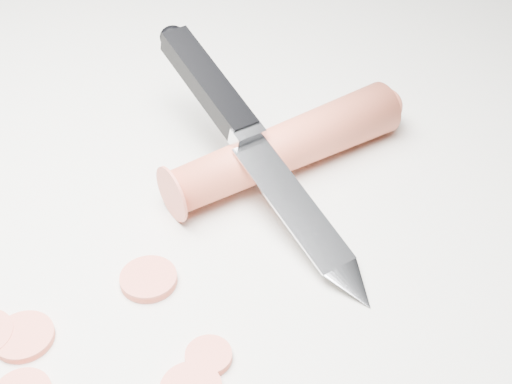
{
  "coord_description": "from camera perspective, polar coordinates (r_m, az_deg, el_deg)",
  "views": [
    {
      "loc": [
        0.09,
        -0.33,
        0.36
      ],
      "look_at": [
        0.07,
        0.06,
        0.02
      ],
      "focal_mm": 50.0,
      "sensor_mm": 36.0,
      "label": 1
    }
  ],
  "objects": [
    {
      "name": "carrot",
      "position": [
        0.55,
        2.38,
        3.6
      ],
      "size": [
        0.18,
        0.15,
        0.04
      ],
      "primitive_type": "cylinder",
      "rotation": [
        1.57,
        0.0,
        -0.93
      ],
      "color": "#D25036",
      "rests_on": "ground"
    },
    {
      "name": "ground",
      "position": [
        0.5,
        -8.06,
        -5.73
      ],
      "size": [
        2.4,
        2.4,
        0.0
      ],
      "primitive_type": "plane",
      "color": "silver",
      "rests_on": "ground"
    },
    {
      "name": "carrot_slice_6",
      "position": [
        0.44,
        -3.81,
        -12.98
      ],
      "size": [
        0.03,
        0.03,
        0.01
      ],
      "primitive_type": "cylinder",
      "color": "#DC5D48",
      "rests_on": "ground"
    },
    {
      "name": "kitchen_knife",
      "position": [
        0.52,
        0.22,
        3.58
      ],
      "size": [
        0.19,
        0.24,
        0.09
      ],
      "primitive_type": null,
      "color": "silver",
      "rests_on": "ground"
    },
    {
      "name": "carrot_slice_2",
      "position": [
        0.48,
        -8.59,
        -6.9
      ],
      "size": [
        0.04,
        0.04,
        0.01
      ],
      "primitive_type": "cylinder",
      "color": "#DC5D48",
      "rests_on": "ground"
    },
    {
      "name": "carrot_slice_5",
      "position": [
        0.47,
        -18.09,
        -10.94
      ],
      "size": [
        0.04,
        0.04,
        0.01
      ],
      "primitive_type": "cylinder",
      "color": "#DC5D48",
      "rests_on": "ground"
    }
  ]
}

